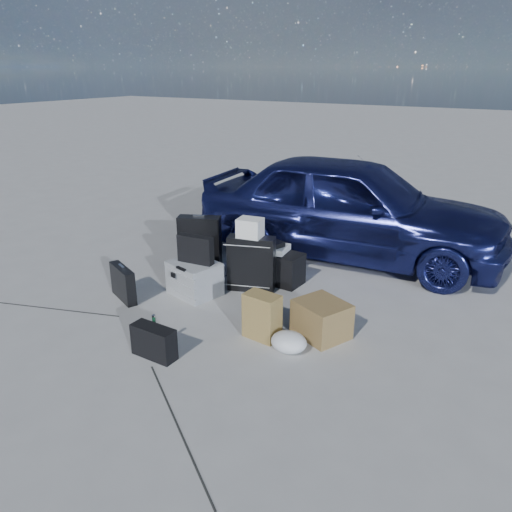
{
  "coord_description": "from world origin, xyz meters",
  "views": [
    {
      "loc": [
        2.85,
        -3.36,
        2.36
      ],
      "look_at": [
        0.31,
        0.85,
        0.49
      ],
      "focal_mm": 35.0,
      "sensor_mm": 36.0,
      "label": 1
    }
  ],
  "objects": [
    {
      "name": "briefcase",
      "position": [
        -0.91,
        0.1,
        0.18
      ],
      "size": [
        0.48,
        0.29,
        0.37
      ],
      "primitive_type": "cube",
      "rotation": [
        0.0,
        0.0,
        -0.42
      ],
      "color": "black",
      "rests_on": "ground"
    },
    {
      "name": "suitcase_right",
      "position": [
        0.14,
        1.03,
        0.31
      ],
      "size": [
        0.55,
        0.35,
        0.62
      ],
      "primitive_type": "cube",
      "rotation": [
        0.0,
        0.0,
        0.34
      ],
      "color": "black",
      "rests_on": "ground"
    },
    {
      "name": "suitcase_left",
      "position": [
        -0.73,
        1.25,
        0.33
      ],
      "size": [
        0.55,
        0.38,
        0.67
      ],
      "primitive_type": "cube",
      "rotation": [
        0.0,
        0.0,
        0.42
      ],
      "color": "black",
      "rests_on": "ground"
    },
    {
      "name": "car",
      "position": [
        0.67,
        2.62,
        0.67
      ],
      "size": [
        4.04,
        1.93,
        1.33
      ],
      "primitive_type": "imported",
      "rotation": [
        0.0,
        0.0,
        1.66
      ],
      "color": "navy",
      "rests_on": "ground"
    },
    {
      "name": "messenger_bag",
      "position": [
        0.16,
        -0.6,
        0.14
      ],
      "size": [
        0.41,
        0.16,
        0.29
      ],
      "primitive_type": "cube",
      "rotation": [
        0.0,
        0.0,
        -0.02
      ],
      "color": "black",
      "rests_on": "ground"
    },
    {
      "name": "flat_box_white",
      "position": [
        0.2,
        1.37,
        0.4
      ],
      "size": [
        0.42,
        0.33,
        0.07
      ],
      "primitive_type": "cube",
      "rotation": [
        0.0,
        0.0,
        0.11
      ],
      "color": "silver",
      "rests_on": "duffel_bag"
    },
    {
      "name": "plastic_bag",
      "position": [
        1.11,
        0.08,
        0.09
      ],
      "size": [
        0.33,
        0.28,
        0.18
      ],
      "primitive_type": "ellipsoid",
      "rotation": [
        0.0,
        0.0,
        0.01
      ],
      "color": "silver",
      "rests_on": "ground"
    },
    {
      "name": "flat_box_black",
      "position": [
        0.21,
        1.36,
        0.46
      ],
      "size": [
        0.32,
        0.27,
        0.06
      ],
      "primitive_type": "cube",
      "rotation": [
        0.0,
        0.0,
        -0.33
      ],
      "color": "black",
      "rests_on": "flat_box_white"
    },
    {
      "name": "pelican_case",
      "position": [
        -0.33,
        0.61,
        0.19
      ],
      "size": [
        0.6,
        0.53,
        0.37
      ],
      "primitive_type": "cube",
      "rotation": [
        0.0,
        0.0,
        -0.25
      ],
      "color": "#A1A4A6",
      "rests_on": "ground"
    },
    {
      "name": "ground",
      "position": [
        0.0,
        0.0,
        0.0
      ],
      "size": [
        60.0,
        60.0,
        0.0
      ],
      "primitive_type": "plane",
      "color": "#A7A6A2",
      "rests_on": "ground"
    },
    {
      "name": "laptop_bag",
      "position": [
        -0.31,
        0.62,
        0.52
      ],
      "size": [
        0.41,
        0.14,
        0.3
      ],
      "primitive_type": "cube",
      "rotation": [
        0.0,
        0.0,
        0.1
      ],
      "color": "black",
      "rests_on": "pelican_case"
    },
    {
      "name": "kraft_bag",
      "position": [
        0.79,
        0.17,
        0.22
      ],
      "size": [
        0.34,
        0.23,
        0.43
      ],
      "primitive_type": "cube",
      "rotation": [
        0.0,
        0.0,
        -0.1
      ],
      "color": "olive",
      "rests_on": "ground"
    },
    {
      "name": "green_bottle",
      "position": [
        0.06,
        -0.48,
        0.16
      ],
      "size": [
        0.1,
        0.1,
        0.31
      ],
      "primitive_type": "cylinder",
      "rotation": [
        0.0,
        0.0,
        -0.36
      ],
      "color": "black",
      "rests_on": "ground"
    },
    {
      "name": "duffel_bag",
      "position": [
        0.21,
        1.38,
        0.18
      ],
      "size": [
        0.75,
        0.36,
        0.37
      ],
      "primitive_type": "cube",
      "rotation": [
        0.0,
        0.0,
        -0.06
      ],
      "color": "black",
      "rests_on": "ground"
    },
    {
      "name": "cardboard_box",
      "position": [
        1.24,
        0.48,
        0.17
      ],
      "size": [
        0.57,
        0.54,
        0.34
      ],
      "primitive_type": "cube",
      "rotation": [
        0.0,
        0.0,
        -0.42
      ],
      "color": "olive",
      "rests_on": "ground"
    },
    {
      "name": "white_carton",
      "position": [
        0.13,
        1.03,
        0.73
      ],
      "size": [
        0.29,
        0.25,
        0.21
      ],
      "primitive_type": "cube",
      "rotation": [
        0.0,
        0.0,
        0.16
      ],
      "color": "silver",
      "rests_on": "suitcase_right"
    }
  ]
}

